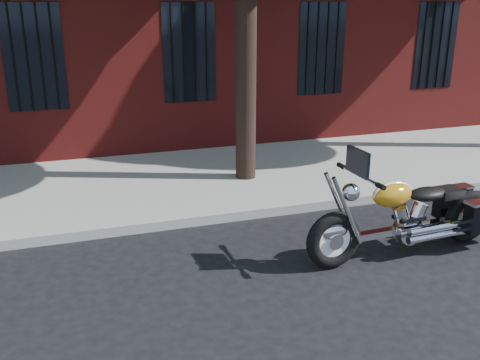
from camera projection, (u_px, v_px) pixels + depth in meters
name	position (u px, v px, depth m)	size (l,w,h in m)	color
ground	(280.00, 256.00, 7.11)	(120.00, 120.00, 0.00)	black
curb	(246.00, 214.00, 8.33)	(40.00, 0.16, 0.15)	gray
sidewalk	(214.00, 177.00, 10.02)	(40.00, 3.60, 0.15)	gray
motorcycle	(415.00, 217.00, 7.06)	(3.05, 0.94, 1.53)	black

